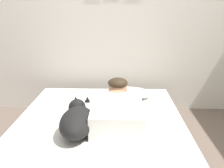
# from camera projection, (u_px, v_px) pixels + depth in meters

# --- Properties ---
(back_wall) EXTENTS (4.34, 0.12, 2.50)m
(back_wall) POSITION_uv_depth(u_px,v_px,m) (117.00, 10.00, 3.22)
(back_wall) COLOR silver
(back_wall) RESTS_ON ground
(bed) EXTENTS (1.50, 1.95, 0.33)m
(bed) POSITION_uv_depth(u_px,v_px,m) (100.00, 138.00, 2.36)
(bed) COLOR #4C4742
(bed) RESTS_ON ground
(pillow) EXTENTS (0.52, 0.32, 0.11)m
(pillow) POSITION_uv_depth(u_px,v_px,m) (127.00, 93.00, 2.88)
(pillow) COLOR white
(pillow) RESTS_ON bed
(person_lying) EXTENTS (0.43, 0.92, 0.27)m
(person_lying) POSITION_uv_depth(u_px,v_px,m) (117.00, 106.00, 2.35)
(person_lying) COLOR white
(person_lying) RESTS_ON bed
(dog) EXTENTS (0.26, 0.57, 0.21)m
(dog) POSITION_uv_depth(u_px,v_px,m) (77.00, 120.00, 2.07)
(dog) COLOR black
(dog) RESTS_ON bed
(coffee_cup) EXTENTS (0.12, 0.09, 0.07)m
(coffee_cup) POSITION_uv_depth(u_px,v_px,m) (113.00, 104.00, 2.61)
(coffee_cup) COLOR white
(coffee_cup) RESTS_ON bed
(cell_phone) EXTENTS (0.07, 0.14, 0.01)m
(cell_phone) POSITION_uv_depth(u_px,v_px,m) (128.00, 117.00, 2.38)
(cell_phone) COLOR black
(cell_phone) RESTS_ON bed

